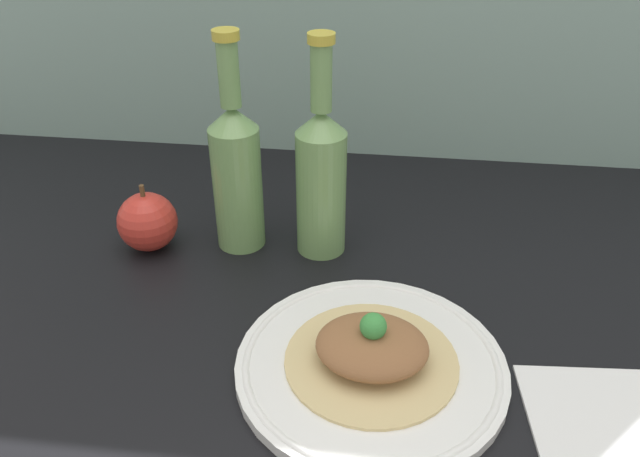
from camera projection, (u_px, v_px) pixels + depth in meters
ground_plane at (315, 358)px, 73.11cm from camera, size 180.00×110.00×4.00cm
plate at (371, 365)px, 68.24cm from camera, size 29.75×29.75×1.56cm
plated_food at (372, 348)px, 66.94cm from camera, size 18.97×18.97×6.55cm
cider_bottle_left at (236, 171)px, 84.31cm from camera, size 6.81×6.81×30.35cm
cider_bottle_right at (321, 176)px, 83.09cm from camera, size 6.81×6.81×30.35cm
apple at (147, 222)px, 87.14cm from camera, size 8.36×8.36×9.96cm
napkin at (595, 410)px, 63.40cm from camera, size 14.90×13.15×0.80cm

